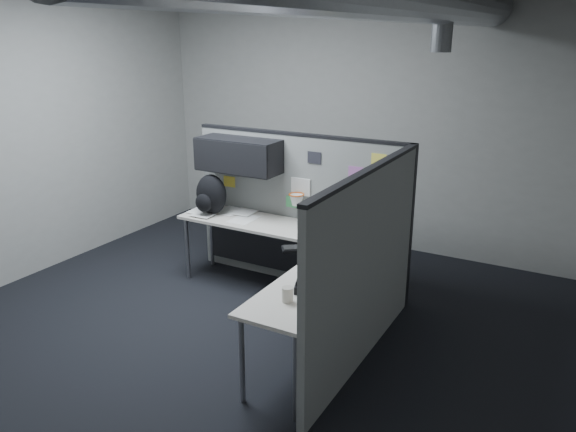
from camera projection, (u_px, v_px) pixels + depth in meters
The scene contains 12 objects.
room at pixel (294, 103), 4.15m from camera, with size 5.62×5.62×3.22m.
partition_back at pixel (282, 193), 5.89m from camera, with size 2.44×0.42×1.63m.
partition_right at pixel (366, 267), 4.47m from camera, with size 0.07×2.23×1.63m.
desk at pixel (291, 250), 5.38m from camera, with size 2.31×2.11×0.73m.
monitor at pixel (356, 218), 5.20m from camera, with size 0.53×0.53×0.44m.
keyboard at pixel (304, 248), 5.04m from camera, with size 0.41×0.35×0.04m.
mouse at pixel (324, 259), 4.82m from camera, with size 0.27×0.27×0.05m.
phone at pixel (308, 285), 4.26m from camera, with size 0.26×0.27×0.10m.
bottles at pixel (310, 309), 3.90m from camera, with size 0.14×0.19×0.09m.
cup at pixel (288, 295), 4.06m from camera, with size 0.08×0.08×0.11m, color beige.
papers at pixel (226, 213), 6.07m from camera, with size 0.81×0.61×0.02m.
backpack at pixel (211, 195), 5.99m from camera, with size 0.42×0.41×0.43m.
Camera 1 is at (2.56, -3.69, 2.59)m, focal length 35.00 mm.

